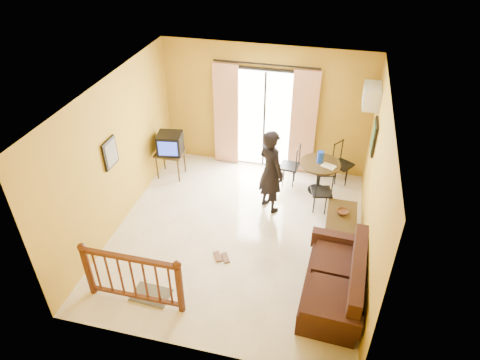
% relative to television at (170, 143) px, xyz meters
% --- Properties ---
extents(ground, '(5.00, 5.00, 0.00)m').
position_rel_television_xyz_m(ground, '(1.87, -1.54, -0.82)').
color(ground, beige).
rests_on(ground, ground).
extents(room_shell, '(5.00, 5.00, 5.00)m').
position_rel_television_xyz_m(room_shell, '(1.87, -1.54, 0.88)').
color(room_shell, white).
rests_on(room_shell, ground).
extents(balcony_door, '(2.25, 0.14, 2.46)m').
position_rel_television_xyz_m(balcony_door, '(1.87, 0.89, 0.36)').
color(balcony_door, black).
rests_on(balcony_door, ground).
extents(tv_table, '(0.59, 0.49, 0.59)m').
position_rel_television_xyz_m(tv_table, '(-0.03, 0.00, -0.31)').
color(tv_table, black).
rests_on(tv_table, ground).
extents(television, '(0.57, 0.54, 0.46)m').
position_rel_television_xyz_m(television, '(0.00, 0.00, 0.00)').
color(television, black).
rests_on(television, tv_table).
extents(picture_left, '(0.05, 0.42, 0.52)m').
position_rel_television_xyz_m(picture_left, '(-0.35, -1.74, 0.73)').
color(picture_left, black).
rests_on(picture_left, room_shell).
extents(dining_table, '(0.83, 0.83, 0.69)m').
position_rel_television_xyz_m(dining_table, '(3.19, 0.18, -0.28)').
color(dining_table, black).
rests_on(dining_table, ground).
extents(water_jug, '(0.13, 0.13, 0.25)m').
position_rel_television_xyz_m(water_jug, '(3.18, 0.21, -0.00)').
color(water_jug, '#1235A9').
rests_on(water_jug, dining_table).
extents(serving_tray, '(0.33, 0.28, 0.02)m').
position_rel_television_xyz_m(serving_tray, '(3.37, 0.08, -0.12)').
color(serving_tray, beige).
rests_on(serving_tray, dining_table).
extents(dining_chairs, '(1.60, 1.61, 0.95)m').
position_rel_television_xyz_m(dining_chairs, '(3.17, 0.15, -0.82)').
color(dining_chairs, black).
rests_on(dining_chairs, ground).
extents(air_conditioner, '(0.31, 0.60, 0.40)m').
position_rel_television_xyz_m(air_conditioner, '(3.96, 0.41, 1.33)').
color(air_conditioner, silver).
rests_on(air_conditioner, room_shell).
extents(botanical_print, '(0.05, 0.50, 0.60)m').
position_rel_television_xyz_m(botanical_print, '(4.09, -0.24, 0.83)').
color(botanical_print, black).
rests_on(botanical_print, room_shell).
extents(coffee_table, '(0.54, 0.97, 0.43)m').
position_rel_television_xyz_m(coffee_table, '(3.72, -1.09, -0.54)').
color(coffee_table, black).
rests_on(coffee_table, ground).
extents(bowl, '(0.24, 0.24, 0.07)m').
position_rel_television_xyz_m(bowl, '(3.72, -1.03, -0.36)').
color(bowl, brown).
rests_on(bowl, coffee_table).
extents(sofa, '(0.93, 1.87, 0.88)m').
position_rel_television_xyz_m(sofa, '(3.73, -2.66, -0.50)').
color(sofa, '#321813').
rests_on(sofa, ground).
extents(standing_person, '(0.75, 0.73, 1.74)m').
position_rel_television_xyz_m(standing_person, '(2.30, -0.62, 0.05)').
color(standing_person, black).
rests_on(standing_person, ground).
extents(stair_balustrade, '(1.63, 0.13, 1.04)m').
position_rel_television_xyz_m(stair_balustrade, '(0.72, -3.44, -0.26)').
color(stair_balustrade, '#471E0F').
rests_on(stair_balustrade, ground).
extents(doormat, '(0.62, 0.43, 0.02)m').
position_rel_television_xyz_m(doormat, '(0.89, -3.30, -0.81)').
color(doormat, '#524E41').
rests_on(doormat, ground).
extents(sandals, '(0.35, 0.27, 0.03)m').
position_rel_television_xyz_m(sandals, '(1.76, -2.23, -0.81)').
color(sandals, brown).
rests_on(sandals, ground).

